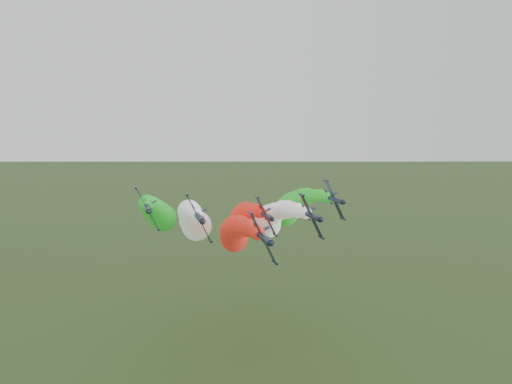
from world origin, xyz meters
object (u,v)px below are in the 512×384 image
jet_lead (235,233)px  jet_outer_left (158,213)px  jet_inner_left (193,220)px  jet_trail (242,218)px  jet_inner_right (271,219)px  jet_outer_right (290,207)px

jet_lead → jet_outer_left: size_ratio=1.01×
jet_lead → jet_inner_left: bearing=130.9°
jet_outer_left → jet_trail: 25.83m
jet_inner_right → jet_outer_left: 33.18m
jet_outer_left → jet_outer_right: jet_outer_right is taller
jet_lead → jet_trail: bearing=73.2°
jet_lead → jet_trail: (7.85, 25.99, -1.02)m
jet_outer_right → jet_trail: size_ratio=1.00×
jet_inner_left → jet_trail: jet_inner_left is taller
jet_inner_left → jet_trail: (17.04, 15.39, -2.88)m
jet_trail → jet_lead: bearing=-106.8°
jet_outer_right → jet_inner_left: bearing=-157.7°
jet_outer_right → jet_trail: bearing=171.0°
jet_lead → jet_outer_left: 30.28m
jet_inner_left → jet_trail: 23.14m
jet_outer_left → jet_trail: bearing=3.5°
jet_outer_right → jet_outer_left: bearing=178.9°
jet_trail → jet_inner_left: bearing=-137.9°
jet_lead → jet_outer_left: jet_outer_left is taller
jet_inner_right → jet_outer_left: bearing=158.8°
jet_outer_left → jet_lead: bearing=-54.0°
jet_inner_right → jet_outer_right: 14.71m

